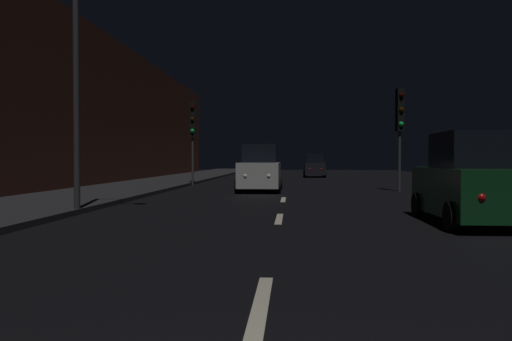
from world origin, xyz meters
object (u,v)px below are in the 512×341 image
at_px(car_approaching_headlights, 260,170).
at_px(car_parked_right_near, 472,182).
at_px(traffic_light_far_left, 193,125).
at_px(car_distant_taillights, 314,166).
at_px(traffic_light_far_right, 400,117).
at_px(streetlamp_overhead, 94,38).

xyz_separation_m(car_approaching_headlights, car_parked_right_near, (5.41, -11.35, -0.03)).
height_order(traffic_light_far_left, car_approaching_headlights, traffic_light_far_left).
height_order(car_approaching_headlights, car_distant_taillights, car_approaching_headlights).
height_order(traffic_light_far_right, car_parked_right_near, traffic_light_far_right).
xyz_separation_m(traffic_light_far_right, car_distant_taillights, (-3.02, 17.90, -2.45)).
height_order(streetlamp_overhead, car_parked_right_near, streetlamp_overhead).
relative_size(traffic_light_far_right, car_approaching_headlights, 1.10).
bearing_deg(traffic_light_far_right, car_distant_taillights, 179.29).
bearing_deg(car_parked_right_near, streetlamp_overhead, 81.65).
distance_m(traffic_light_far_right, car_parked_right_near, 11.96).
bearing_deg(car_parked_right_near, car_distant_taillights, 4.27).
xyz_separation_m(traffic_light_far_left, car_approaching_headlights, (3.97, -4.72, -2.31)).
distance_m(streetlamp_overhead, car_approaching_headlights, 11.27).
xyz_separation_m(car_approaching_headlights, car_distant_taillights, (3.20, 18.25, -0.11)).
relative_size(traffic_light_far_left, car_parked_right_near, 1.12).
xyz_separation_m(traffic_light_far_right, traffic_light_far_left, (-10.19, 4.38, -0.03)).
xyz_separation_m(traffic_light_far_left, streetlamp_overhead, (0.27, -14.74, 1.31)).
bearing_deg(car_distant_taillights, car_parked_right_near, -175.73).
relative_size(car_approaching_headlights, car_distant_taillights, 1.13).
height_order(traffic_light_far_left, car_distant_taillights, traffic_light_far_left).
bearing_deg(streetlamp_overhead, traffic_light_far_right, 46.25).
distance_m(streetlamp_overhead, car_distant_taillights, 29.33).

